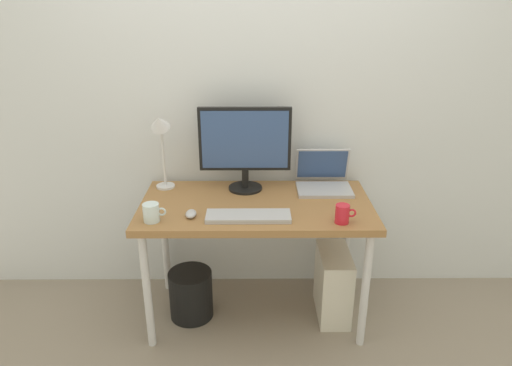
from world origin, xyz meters
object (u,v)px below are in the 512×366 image
object	(u,v)px
monitor	(245,144)
desk_lamp	(160,134)
keyboard	(248,216)
laptop	(323,179)
computer_tower	(333,284)
coffee_mug	(343,214)
glass_cup	(152,213)
mouse	(191,214)
wastebasket	(191,294)
desk	(256,214)

from	to	relation	value
monitor	desk_lamp	xyz separation A→B (m)	(-0.48, 0.00, 0.06)
keyboard	desk_lamp	bearing A→B (deg)	141.96
monitor	laptop	distance (m)	0.52
computer_tower	coffee_mug	bearing A→B (deg)	-96.34
monitor	keyboard	world-z (taller)	monitor
monitor	glass_cup	xyz separation A→B (m)	(-0.47, -0.42, -0.23)
monitor	coffee_mug	distance (m)	0.71
glass_cup	laptop	bearing A→B (deg)	25.12
mouse	coffee_mug	bearing A→B (deg)	-5.27
desk_lamp	keyboard	bearing A→B (deg)	-38.04
laptop	keyboard	bearing A→B (deg)	-137.28
glass_cup	wastebasket	bearing A→B (deg)	55.60
glass_cup	computer_tower	bearing A→B (deg)	12.44
desk	monitor	size ratio (longest dim) A/B	2.43
laptop	wastebasket	xyz separation A→B (m)	(-0.80, -0.23, -0.65)
keyboard	glass_cup	bearing A→B (deg)	-176.64
laptop	mouse	bearing A→B (deg)	-152.32
desk	laptop	xyz separation A→B (m)	(0.40, 0.22, 0.13)
desk_lamp	keyboard	distance (m)	0.72
desk	coffee_mug	size ratio (longest dim) A/B	12.00
keyboard	coffee_mug	size ratio (longest dim) A/B	4.10
mouse	computer_tower	size ratio (longest dim) A/B	0.21
monitor	mouse	size ratio (longest dim) A/B	5.90
desk	monitor	distance (m)	0.41
monitor	mouse	distance (m)	0.53
mouse	computer_tower	world-z (taller)	mouse
desk	monitor	world-z (taller)	monitor
laptop	keyboard	world-z (taller)	laptop
desk_lamp	glass_cup	bearing A→B (deg)	-88.66
keyboard	monitor	bearing A→B (deg)	93.12
laptop	computer_tower	distance (m)	0.64
desk	mouse	world-z (taller)	mouse
coffee_mug	computer_tower	world-z (taller)	coffee_mug
mouse	glass_cup	bearing A→B (deg)	-165.71
monitor	mouse	bearing A→B (deg)	-126.78
desk	wastebasket	xyz separation A→B (m)	(-0.39, -0.01, -0.53)
desk_lamp	mouse	distance (m)	0.53
mouse	wastebasket	world-z (taller)	mouse
monitor	wastebasket	size ratio (longest dim) A/B	1.77
keyboard	glass_cup	distance (m)	0.50
coffee_mug	glass_cup	bearing A→B (deg)	178.68
laptop	glass_cup	size ratio (longest dim) A/B	2.70
glass_cup	desk_lamp	bearing A→B (deg)	91.34
monitor	keyboard	xyz separation A→B (m)	(0.02, -0.39, -0.27)
computer_tower	wastebasket	world-z (taller)	computer_tower
laptop	wastebasket	world-z (taller)	laptop
wastebasket	keyboard	bearing A→B (deg)	-26.94
desk_lamp	desk	bearing A→B (deg)	-20.28
desk	desk_lamp	world-z (taller)	desk_lamp
computer_tower	monitor	bearing A→B (deg)	159.06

